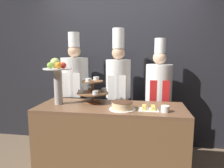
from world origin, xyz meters
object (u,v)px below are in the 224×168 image
at_px(fruit_pedestal, 58,75).
at_px(chef_left, 75,88).
at_px(cake_round, 122,106).
at_px(chef_center_right, 158,94).
at_px(chef_center_left, 118,88).
at_px(cake_square_tray, 149,108).
at_px(tiered_stand, 93,90).
at_px(cup_white, 165,109).

xyz_separation_m(fruit_pedestal, chef_left, (-0.00, 0.63, -0.26)).
bearing_deg(chef_left, cake_round, -42.82).
distance_m(cake_round, chef_center_right, 0.87).
relative_size(chef_left, chef_center_left, 0.98).
bearing_deg(chef_center_right, chef_center_left, 179.99).
bearing_deg(chef_center_right, chef_left, 180.00).
relative_size(cake_square_tray, chef_center_right, 0.13).
bearing_deg(cake_square_tray, chef_center_left, 120.66).
xyz_separation_m(cake_square_tray, chef_center_left, (-0.43, 0.73, 0.09)).
bearing_deg(cake_round, tiered_stand, 147.78).
height_order(cake_square_tray, chef_center_right, chef_center_right).
height_order(fruit_pedestal, chef_left, chef_left).
distance_m(chef_left, chef_center_right, 1.26).
distance_m(tiered_stand, cup_white, 0.92).
bearing_deg(chef_left, chef_center_right, -0.00).
relative_size(chef_center_left, chef_center_right, 1.08).
bearing_deg(fruit_pedestal, cake_square_tray, -5.34).
distance_m(tiered_stand, cake_square_tray, 0.75).
xyz_separation_m(cake_round, chef_center_left, (-0.14, 0.75, 0.06)).
distance_m(cake_round, chef_center_left, 0.77).
xyz_separation_m(tiered_stand, cake_square_tray, (0.69, -0.23, -0.14)).
height_order(tiered_stand, cake_square_tray, tiered_stand).
bearing_deg(cake_round, chef_left, 137.18).
relative_size(cake_round, chef_center_right, 0.17).
bearing_deg(chef_center_left, chef_center_right, -0.01).
xyz_separation_m(tiered_stand, chef_left, (-0.41, 0.50, -0.07)).
height_order(tiered_stand, fruit_pedestal, fruit_pedestal).
height_order(fruit_pedestal, cake_square_tray, fruit_pedestal).
distance_m(cake_square_tray, chef_center_left, 0.85).
bearing_deg(chef_center_right, cake_round, -120.62).
distance_m(fruit_pedestal, cake_round, 0.88).
height_order(chef_left, chef_center_left, chef_center_left).
xyz_separation_m(tiered_stand, cake_round, (0.41, -0.26, -0.12)).
bearing_deg(cake_square_tray, tiered_stand, 161.50).
bearing_deg(fruit_pedestal, cup_white, -6.98).
bearing_deg(fruit_pedestal, cake_round, -8.85).
height_order(cup_white, cake_square_tray, cup_white).
xyz_separation_m(fruit_pedestal, chef_center_right, (1.25, 0.63, -0.32)).
distance_m(cake_round, cup_white, 0.46).
bearing_deg(tiered_stand, chef_center_right, 30.26).
relative_size(fruit_pedestal, chef_left, 0.31).
height_order(cake_round, chef_center_left, chef_center_left).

